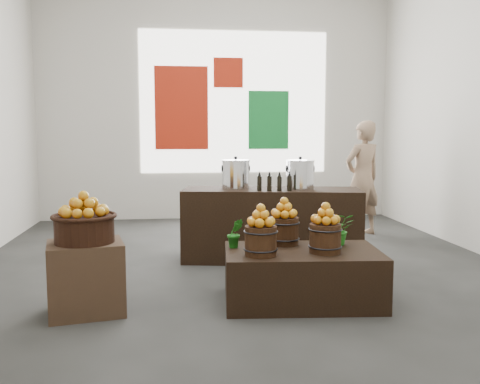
{
  "coord_description": "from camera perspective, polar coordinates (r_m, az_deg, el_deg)",
  "views": [
    {
      "loc": [
        -0.71,
        -5.75,
        1.51
      ],
      "look_at": [
        -0.06,
        -0.4,
        0.9
      ],
      "focal_mm": 40.0,
      "sensor_mm": 36.0,
      "label": 1
    }
  ],
  "objects": [
    {
      "name": "back_wall",
      "position": [
        9.29,
        -2.52,
        9.53
      ],
      "size": [
        6.0,
        0.04,
        4.0
      ],
      "primitive_type": "cube",
      "color": "beige",
      "rests_on": "ground"
    },
    {
      "name": "stock_pot_left",
      "position": [
        6.22,
        -0.47,
        1.81
      ],
      "size": [
        0.32,
        0.32,
        0.32
      ],
      "primitive_type": "cylinder",
      "color": "silver",
      "rests_on": "counter"
    },
    {
      "name": "wicker_basket",
      "position": [
        4.58,
        -16.26,
        -3.83
      ],
      "size": [
        0.48,
        0.48,
        0.22
      ],
      "primitive_type": "cylinder",
      "color": "black",
      "rests_on": "crate"
    },
    {
      "name": "apples_in_basket",
      "position": [
        4.54,
        -16.34,
        -1.22
      ],
      "size": [
        0.38,
        0.38,
        0.2
      ],
      "primitive_type": null,
      "color": "#A82505",
      "rests_on": "wicker_basket"
    },
    {
      "name": "stock_pot_center",
      "position": [
        6.22,
        6.43,
        1.77
      ],
      "size": [
        0.32,
        0.32,
        0.32
      ],
      "primitive_type": "cylinder",
      "color": "silver",
      "rests_on": "counter"
    },
    {
      "name": "apple_bucket_front_right",
      "position": [
        4.67,
        9.07,
        -4.9
      ],
      "size": [
        0.27,
        0.27,
        0.25
      ],
      "primitive_type": "cylinder",
      "color": "black",
      "rests_on": "display_table"
    },
    {
      "name": "apples_in_bucket_rear",
      "position": [
        4.93,
        4.74,
        -1.69
      ],
      "size": [
        0.2,
        0.2,
        0.18
      ],
      "primitive_type": null,
      "color": "#A82505",
      "rests_on": "apple_bucket_rear"
    },
    {
      "name": "deco_red_upper",
      "position": [
        9.31,
        -1.26,
        12.61
      ],
      "size": [
        0.5,
        0.04,
        0.5
      ],
      "primitive_type": "cube",
      "color": "#AB200D",
      "rests_on": "back_wall"
    },
    {
      "name": "apples_in_bucket_front_right",
      "position": [
        4.63,
        9.12,
        -2.28
      ],
      "size": [
        0.2,
        0.2,
        0.18
      ],
      "primitive_type": null,
      "color": "#A82505",
      "rests_on": "apple_bucket_front_right"
    },
    {
      "name": "shopper",
      "position": [
        7.96,
        12.93,
        1.45
      ],
      "size": [
        0.71,
        0.59,
        1.66
      ],
      "primitive_type": "imported",
      "rotation": [
        0.0,
        0.0,
        3.52
      ],
      "color": "#917359",
      "rests_on": "ground"
    },
    {
      "name": "apple_bucket_rear",
      "position": [
        4.96,
        4.71,
        -4.16
      ],
      "size": [
        0.27,
        0.27,
        0.25
      ],
      "primitive_type": "cylinder",
      "color": "black",
      "rests_on": "display_table"
    },
    {
      "name": "apple_bucket_front_left",
      "position": [
        4.51,
        2.22,
        -5.23
      ],
      "size": [
        0.27,
        0.27,
        0.25
      ],
      "primitive_type": "cylinder",
      "color": "black",
      "rests_on": "display_table"
    },
    {
      "name": "herb_garnish_right",
      "position": [
        5.01,
        10.51,
        -3.9
      ],
      "size": [
        0.28,
        0.25,
        0.29
      ],
      "primitive_type": "imported",
      "rotation": [
        0.0,
        0.0,
        -0.08
      ],
      "color": "#166314",
      "rests_on": "display_table"
    },
    {
      "name": "herb_garnish_left",
      "position": [
        4.8,
        -0.52,
        -4.42
      ],
      "size": [
        0.16,
        0.13,
        0.26
      ],
      "primitive_type": "imported",
      "rotation": [
        0.0,
        0.0,
        0.09
      ],
      "color": "#166314",
      "rests_on": "display_table"
    },
    {
      "name": "oil_cruets",
      "position": [
        6.01,
        3.42,
        1.23
      ],
      "size": [
        0.3,
        0.11,
        0.23
      ],
      "primitive_type": null,
      "rotation": [
        0.0,
        0.0,
        -0.17
      ],
      "color": "black",
      "rests_on": "counter"
    },
    {
      "name": "apples_in_bucket_front_left",
      "position": [
        4.47,
        2.23,
        -2.52
      ],
      "size": [
        0.2,
        0.2,
        0.18
      ],
      "primitive_type": null,
      "color": "#A82505",
      "rests_on": "apple_bucket_front_left"
    },
    {
      "name": "ground",
      "position": [
        5.98,
        0.16,
        -8.11
      ],
      "size": [
        7.0,
        7.0,
        0.0
      ],
      "primitive_type": "plane",
      "color": "#353533",
      "rests_on": "ground"
    },
    {
      "name": "crate",
      "position": [
        4.66,
        -16.09,
        -8.79
      ],
      "size": [
        0.69,
        0.6,
        0.6
      ],
      "primitive_type": "cube",
      "rotation": [
        0.0,
        0.0,
        0.2
      ],
      "color": "#4A3322",
      "rests_on": "ground"
    },
    {
      "name": "deco_red_left",
      "position": [
        9.23,
        -6.26,
        8.9
      ],
      "size": [
        0.9,
        0.04,
        1.4
      ],
      "primitive_type": "cube",
      "color": "#AB200D",
      "rests_on": "back_wall"
    },
    {
      "name": "deco_green_right",
      "position": [
        9.36,
        3.06,
        7.67
      ],
      "size": [
        0.7,
        0.04,
        1.0
      ],
      "primitive_type": "cube",
      "color": "#12772D",
      "rests_on": "back_wall"
    },
    {
      "name": "counter",
      "position": [
        6.29,
        3.38,
        -3.48
      ],
      "size": [
        2.14,
        1.0,
        0.84
      ],
      "primitive_type": "cube",
      "rotation": [
        0.0,
        0.0,
        -0.17
      ],
      "color": "black",
      "rests_on": "ground"
    },
    {
      "name": "back_opening",
      "position": [
        9.29,
        -0.64,
        9.53
      ],
      "size": [
        3.2,
        0.02,
        2.4
      ],
      "primitive_type": "cube",
      "color": "white",
      "rests_on": "back_wall"
    },
    {
      "name": "display_table",
      "position": [
        4.82,
        6.66,
        -8.9
      ],
      "size": [
        1.42,
        0.94,
        0.47
      ],
      "primitive_type": "cube",
      "rotation": [
        0.0,
        0.0,
        -0.08
      ],
      "color": "black",
      "rests_on": "ground"
    }
  ]
}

